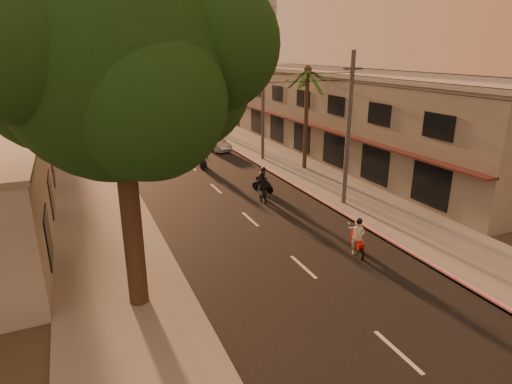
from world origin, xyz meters
TOP-DOWN VIEW (x-y plane):
  - ground at (0.00, 0.00)m, footprint 160.00×160.00m
  - road at (0.00, 20.00)m, footprint 10.00×140.00m
  - sidewalk_right at (7.50, 20.00)m, footprint 5.00×140.00m
  - sidewalk_left at (-7.50, 20.00)m, footprint 5.00×140.00m
  - curb_stripe at (5.10, 15.00)m, footprint 0.20×60.00m
  - shophouse_row at (13.95, 18.00)m, footprint 8.80×34.20m
  - distant_tower at (16.00, 56.00)m, footprint 12.10×12.10m
  - broadleaf_tree at (-6.61, 2.14)m, footprint 9.60×8.70m
  - palm_tree at (8.00, 16.00)m, footprint 5.00×5.00m
  - utility_poles at (6.20, 20.00)m, footprint 1.20×48.26m
  - filler_right at (14.00, 45.00)m, footprint 8.00×14.00m
  - filler_left_near at (-14.00, 34.00)m, footprint 8.00×14.00m
  - filler_left_far at (-14.00, 52.00)m, footprint 8.00×14.00m
  - scooter_red at (2.94, 2.18)m, footprint 0.93×1.74m
  - scooter_mid_a at (2.69, 12.14)m, footprint 1.27×1.63m
  - scooter_mid_b at (1.92, 10.60)m, footprint 1.22×1.90m
  - scooter_far_a at (0.74, 19.41)m, footprint 1.18×1.87m
  - parked_car at (3.72, 25.06)m, footprint 2.53×4.26m

SIDE VIEW (x-z plane):
  - ground at x=0.00m, z-range 0.00..0.00m
  - road at x=0.00m, z-range 0.00..0.02m
  - sidewalk_right at x=7.50m, z-range 0.00..0.12m
  - sidewalk_left at x=-7.50m, z-range 0.00..0.12m
  - curb_stripe at x=5.10m, z-range 0.00..0.20m
  - parked_car at x=3.72m, z-range 0.00..1.27m
  - scooter_red at x=2.94m, z-range -0.10..1.67m
  - scooter_mid_a at x=2.69m, z-range -0.07..1.66m
  - scooter_mid_b at x=1.92m, z-range -0.09..1.80m
  - scooter_far_a at x=0.74m, z-range -0.09..1.80m
  - filler_left_near at x=-14.00m, z-range 0.00..4.40m
  - filler_right at x=14.00m, z-range 0.00..6.00m
  - filler_left_far at x=-14.00m, z-range 0.00..7.00m
  - shophouse_row at x=13.95m, z-range 0.00..7.30m
  - utility_poles at x=6.20m, z-range 2.04..11.04m
  - palm_tree at x=8.00m, z-range 3.05..11.25m
  - broadleaf_tree at x=-6.61m, z-range 2.43..14.53m
  - distant_tower at x=16.00m, z-range 0.00..28.00m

